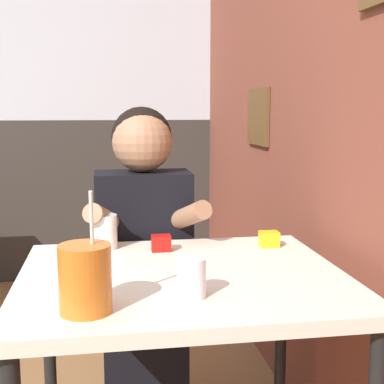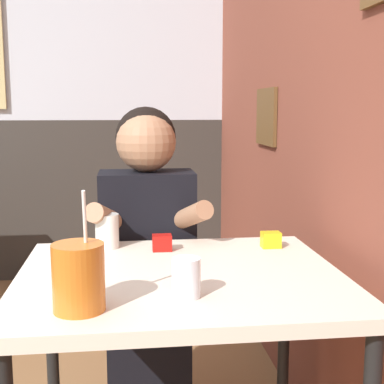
{
  "view_description": "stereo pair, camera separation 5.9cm",
  "coord_description": "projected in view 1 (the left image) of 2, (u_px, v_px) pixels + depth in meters",
  "views": [
    {
      "loc": [
        0.66,
        -0.96,
        1.18
      ],
      "look_at": [
        0.91,
        0.56,
        0.93
      ],
      "focal_mm": 50.0,
      "sensor_mm": 36.0,
      "label": 1
    },
    {
      "loc": [
        0.72,
        -0.97,
        1.18
      ],
      "look_at": [
        0.91,
        0.56,
        0.93
      ],
      "focal_mm": 50.0,
      "sensor_mm": 36.0,
      "label": 2
    }
  ],
  "objects": [
    {
      "name": "glass_center",
      "position": [
        105.0,
        232.0,
        1.69
      ],
      "size": [
        0.08,
        0.08,
        0.11
      ],
      "color": "silver",
      "rests_on": "main_table"
    },
    {
      "name": "condiment_ketchup",
      "position": [
        161.0,
        243.0,
        1.67
      ],
      "size": [
        0.06,
        0.04,
        0.05
      ],
      "color": "#B7140F",
      "rests_on": "main_table"
    },
    {
      "name": "cocktail_pitcher",
      "position": [
        85.0,
        278.0,
        1.16
      ],
      "size": [
        0.11,
        0.11,
        0.27
      ],
      "color": "#C6661E",
      "rests_on": "main_table"
    },
    {
      "name": "back_wall",
      "position": [
        1.0,
        81.0,
        3.49
      ],
      "size": [
        5.76,
        0.09,
        2.7
      ],
      "color": "silver",
      "rests_on": "ground_plane"
    },
    {
      "name": "main_table",
      "position": [
        183.0,
        300.0,
        1.46
      ],
      "size": [
        0.87,
        0.75,
        0.74
      ],
      "color": "beige",
      "rests_on": "ground_plane"
    },
    {
      "name": "glass_near_pitcher",
      "position": [
        192.0,
        278.0,
        1.25
      ],
      "size": [
        0.07,
        0.07,
        0.09
      ],
      "color": "silver",
      "rests_on": "main_table"
    },
    {
      "name": "condiment_mustard",
      "position": [
        269.0,
        239.0,
        1.72
      ],
      "size": [
        0.06,
        0.04,
        0.05
      ],
      "color": "yellow",
      "rests_on": "main_table"
    },
    {
      "name": "person_seated",
      "position": [
        144.0,
        259.0,
        1.95
      ],
      "size": [
        0.42,
        0.41,
        1.18
      ],
      "color": "black",
      "rests_on": "ground_plane"
    },
    {
      "name": "brick_wall_right",
      "position": [
        276.0,
        69.0,
        2.35
      ],
      "size": [
        0.08,
        4.72,
        2.7
      ],
      "color": "brown",
      "rests_on": "ground_plane"
    }
  ]
}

